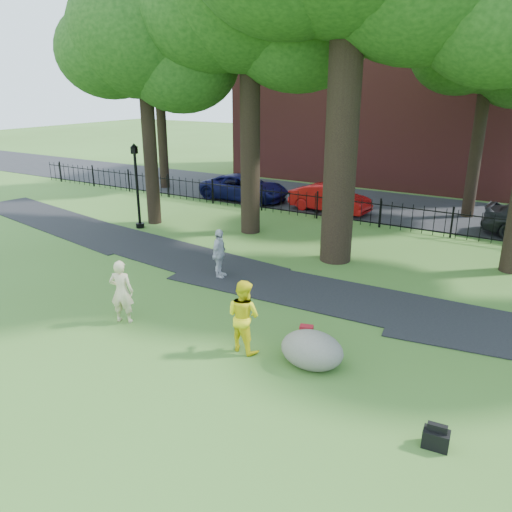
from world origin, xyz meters
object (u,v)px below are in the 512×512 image
Objects in this scene: woman at (122,292)px; lamppost at (137,187)px; red_sedan at (330,198)px; boulder at (312,348)px; man at (243,316)px.

woman is 9.34m from lamppost.
red_sedan is at bearing -112.40° from woman.
boulder is at bearing 163.93° from woman.
lamppost is at bearing 150.36° from boulder.
lamppost is at bearing -71.97° from woman.
woman is at bearing -60.23° from lamppost.
lamppost reaches higher than woman.
red_sedan is (-5.29, 13.40, 0.24)m from boulder.
red_sedan reaches higher than boulder.
woman is 5.24m from boulder.
woman is 0.43× the size of red_sedan.
man is at bearing -172.55° from boulder.
man is 14.10m from red_sedan.
lamppost is 9.26m from red_sedan.
lamppost is 0.91× the size of red_sedan.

